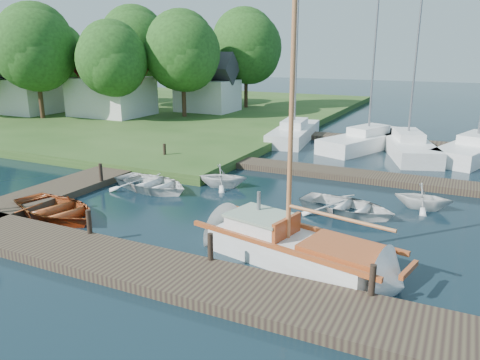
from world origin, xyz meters
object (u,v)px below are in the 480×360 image
at_px(tender_b, 222,175).
at_px(tender_c, 347,204).
at_px(house_c, 207,88).
at_px(tree_3, 183,52).
at_px(marina_boat_1, 368,139).
at_px(tree_5, 59,55).
at_px(mooring_post_2, 210,247).
at_px(mooring_post_5, 165,151).
at_px(mooring_post_3, 372,280).
at_px(sailboat, 298,251).
at_px(tree_7, 246,47).
at_px(mooring_post_4, 101,172).
at_px(tender_d, 424,195).
at_px(marina_boat_3, 476,148).
at_px(mooring_post_1, 89,222).
at_px(tree_4, 135,45).
at_px(marina_boat_2, 407,144).
at_px(house_b, 26,87).
at_px(dinghy, 55,206).
at_px(tender_a, 152,181).
at_px(tree_2, 112,59).
at_px(tree_1, 35,48).
at_px(marina_boat_0, 294,132).
at_px(house_a, 111,86).

xyz_separation_m(tender_b, tender_c, (5.95, -1.04, -0.20)).
relative_size(house_c, tree_3, 0.60).
height_order(marina_boat_1, tree_5, marina_boat_1).
distance_m(mooring_post_2, mooring_post_5, 13.12).
distance_m(mooring_post_3, sailboat, 2.90).
distance_m(mooring_post_5, tender_c, 11.49).
xyz_separation_m(mooring_post_2, tree_7, (-13.50, 31.05, 5.50)).
height_order(mooring_post_4, tender_d, tender_d).
relative_size(marina_boat_1, tree_5, 1.40).
relative_size(mooring_post_4, tender_b, 0.36).
distance_m(mooring_post_3, marina_boat_3, 19.27).
bearing_deg(mooring_post_1, house_c, 112.17).
height_order(mooring_post_4, tree_4, tree_4).
relative_size(tender_c, marina_boat_2, 0.30).
height_order(mooring_post_5, tree_4, tree_4).
bearing_deg(mooring_post_4, sailboat, -18.03).
bearing_deg(marina_boat_1, mooring_post_4, 169.07).
xyz_separation_m(house_b, house_c, (14.00, 8.00, -0.19)).
bearing_deg(house_c, dinghy, -72.36).
xyz_separation_m(tender_d, house_c, (-20.43, 18.78, 2.02)).
bearing_deg(house_b, tree_5, 108.28).
height_order(mooring_post_3, sailboat, sailboat).
bearing_deg(sailboat, tender_b, 146.49).
bearing_deg(mooring_post_4, mooring_post_2, -30.47).
distance_m(tender_a, tree_2, 19.54).
xyz_separation_m(tender_b, tree_4, (-19.94, 19.65, 5.79)).
bearing_deg(sailboat, marina_boat_1, 107.20).
distance_m(marina_boat_3, house_c, 23.74).
bearing_deg(sailboat, tree_1, 163.20).
xyz_separation_m(tender_a, tender_b, (2.60, 1.78, 0.18)).
distance_m(mooring_post_1, tender_b, 7.46).
height_order(mooring_post_3, dinghy, mooring_post_3).
bearing_deg(tender_a, mooring_post_3, -107.26).
distance_m(marina_boat_1, tree_7, 19.43).
distance_m(marina_boat_0, marina_boat_1, 5.11).
xyz_separation_m(tender_d, tree_3, (-20.43, 14.83, 5.24)).
distance_m(mooring_post_3, tree_2, 30.98).
height_order(house_a, tree_1, tree_1).
bearing_deg(mooring_post_2, tree_7, 113.50).
relative_size(marina_boat_3, house_a, 1.86).
bearing_deg(tender_a, tree_2, 55.35).
bearing_deg(mooring_post_1, marina_boat_0, 89.81).
height_order(mooring_post_5, tender_d, tender_d).
distance_m(mooring_post_1, tree_7, 32.79).
height_order(house_a, tree_7, tree_7).
bearing_deg(mooring_post_1, tree_2, 128.21).
relative_size(mooring_post_2, dinghy, 0.19).
height_order(tender_b, tree_4, tree_4).
relative_size(mooring_post_1, marina_boat_3, 0.07).
height_order(mooring_post_4, tree_5, tree_5).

